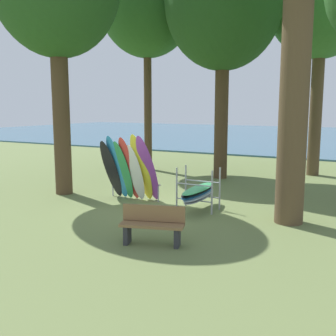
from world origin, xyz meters
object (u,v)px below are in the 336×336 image
at_px(board_storage_rack, 199,192).
at_px(park_bench, 153,224).
at_px(tree_deep_back, 224,3).
at_px(leaning_board_pile, 130,170).
at_px(tree_mid_behind, 147,0).

height_order(board_storage_rack, park_bench, board_storage_rack).
xyz_separation_m(tree_deep_back, park_bench, (1.67, -8.50, -6.62)).
distance_m(leaning_board_pile, park_bench, 4.23).
relative_size(tree_deep_back, leaning_board_pile, 4.51).
bearing_deg(board_storage_rack, tree_mid_behind, 131.73).
distance_m(tree_mid_behind, park_bench, 12.85).
xyz_separation_m(tree_mid_behind, board_storage_rack, (5.22, -5.85, -7.20)).
bearing_deg(leaning_board_pile, tree_mid_behind, 115.75).
xyz_separation_m(tree_mid_behind, tree_deep_back, (3.87, -0.54, -0.66)).
height_order(tree_deep_back, board_storage_rack, tree_deep_back).
bearing_deg(board_storage_rack, leaning_board_pile, 179.77).
xyz_separation_m(tree_deep_back, board_storage_rack, (1.35, -5.31, -6.55)).
relative_size(board_storage_rack, park_bench, 1.46).
bearing_deg(tree_mid_behind, tree_deep_back, -7.94).
bearing_deg(tree_deep_back, board_storage_rack, -75.72).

